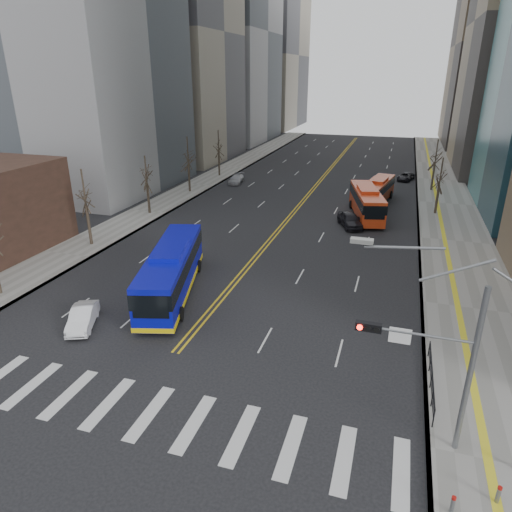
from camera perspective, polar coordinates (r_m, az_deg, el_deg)
ground at (r=24.69m, az=-15.62°, el=-17.83°), size 220.00×220.00×0.00m
sidewalk_right at (r=62.62m, az=22.62°, el=6.05°), size 7.00×130.00×0.15m
sidewalk_left at (r=68.34m, az=-7.19°, el=8.79°), size 5.00×130.00×0.15m
crosswalk at (r=24.69m, az=-15.62°, el=-17.82°), size 26.70×4.00×0.01m
centerline at (r=72.99m, az=8.22°, el=9.53°), size 0.55×100.00×0.01m
office_towers at (r=85.09m, az=11.05°, el=27.34°), size 83.00×134.00×58.00m
signal_mast at (r=20.51m, az=21.55°, el=-10.97°), size 5.37×0.37×9.39m
pedestrian_railing at (r=26.09m, az=21.10°, el=-13.91°), size 0.06×6.06×1.02m
bollards at (r=21.86m, az=27.24°, el=-24.17°), size 2.87×3.17×0.78m
street_trees at (r=54.38m, az=-2.93°, el=10.71°), size 35.20×47.20×7.60m
blue_bus at (r=34.30m, az=-10.50°, el=-1.67°), size 6.09×12.99×3.69m
red_bus_near at (r=53.71m, az=13.66°, el=6.73°), size 4.99×11.04×3.42m
red_bus_far at (r=60.05m, az=14.97°, el=8.04°), size 3.84×10.04×3.14m
car_white at (r=32.03m, az=-20.85°, el=-7.19°), size 2.85×4.17×1.30m
car_dark_mid at (r=50.07m, az=11.67°, el=4.46°), size 3.56×4.96×1.57m
car_silver at (r=69.31m, az=-2.45°, el=9.60°), size 2.28×4.54×1.26m
car_dark_far at (r=74.74m, az=18.23°, el=9.40°), size 2.93×4.44×1.13m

